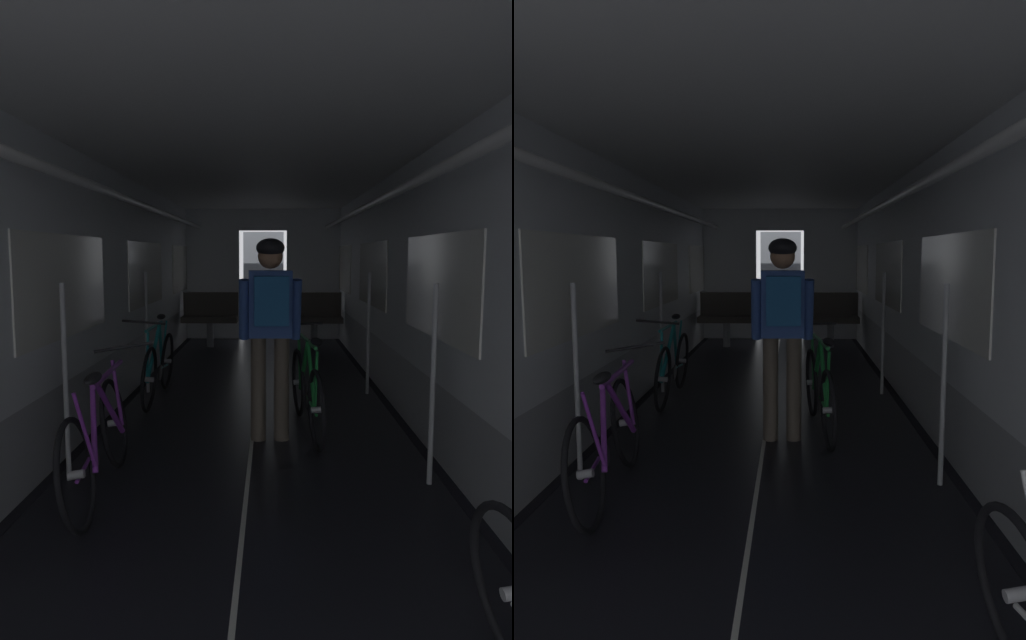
{
  "view_description": "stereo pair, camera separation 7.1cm",
  "coord_description": "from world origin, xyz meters",
  "views": [
    {
      "loc": [
        0.16,
        -1.75,
        1.59
      ],
      "look_at": [
        0.0,
        4.26,
        0.9
      ],
      "focal_mm": 31.92,
      "sensor_mm": 36.0,
      "label": 1
    },
    {
      "loc": [
        0.23,
        -1.74,
        1.59
      ],
      "look_at": [
        0.0,
        4.26,
        0.9
      ],
      "focal_mm": 31.92,
      "sensor_mm": 36.0,
      "label": 2
    }
  ],
  "objects": [
    {
      "name": "bench_seat_far_right",
      "position": [
        0.9,
        8.07,
        0.57
      ],
      "size": [
        0.98,
        0.51,
        0.95
      ],
      "color": "gray",
      "rests_on": "ground"
    },
    {
      "name": "bench_seat_far_left",
      "position": [
        -0.9,
        8.07,
        0.57
      ],
      "size": [
        0.98,
        0.51,
        0.95
      ],
      "color": "gray",
      "rests_on": "ground"
    },
    {
      "name": "bicycle_green_in_aisle",
      "position": [
        0.48,
        3.28,
        0.38
      ],
      "size": [
        0.44,
        1.69,
        0.94
      ],
      "color": "black",
      "rests_on": "ground"
    },
    {
      "name": "train_car_shell",
      "position": [
        -0.0,
        3.6,
        1.7
      ],
      "size": [
        3.14,
        12.34,
        2.57
      ],
      "color": "black",
      "rests_on": "ground"
    },
    {
      "name": "bicycle_teal",
      "position": [
        -1.08,
        4.4,
        0.38
      ],
      "size": [
        0.44,
        1.69,
        0.95
      ],
      "color": "black",
      "rests_on": "ground"
    },
    {
      "name": "bicycle_purple",
      "position": [
        -0.98,
        1.88,
        0.38
      ],
      "size": [
        0.44,
        1.7,
        0.96
      ],
      "color": "black",
      "rests_on": "ground"
    },
    {
      "name": "person_cyclist_aisle",
      "position": [
        0.15,
        3.01,
        1.07
      ],
      "size": [
        0.54,
        0.4,
        1.73
      ],
      "color": "brown",
      "rests_on": "ground"
    }
  ]
}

